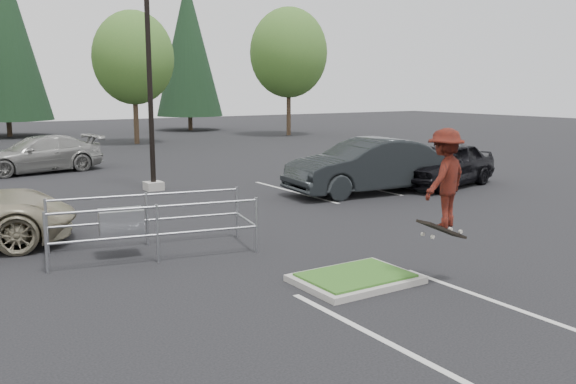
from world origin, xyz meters
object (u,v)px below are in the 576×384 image
light_pole (149,60)px  cart_corral (128,221)px  decid_c (133,61)px  car_r_black (446,164)px  decid_d (288,56)px  car_far_silver (39,154)px  conif_c (188,47)px  conif_b (1,27)px  car_r_charc (367,166)px  skateboarder (444,179)px

light_pole → cart_corral: bearing=-113.8°
decid_c → car_r_black: decid_c is taller
decid_d → car_far_silver: decid_d is taller
decid_d → conif_c: (-3.99, 9.17, 0.94)m
conif_b → car_r_black: conif_b is taller
light_pole → car_r_charc: bearing=-37.2°
light_pole → conif_c: size_ratio=0.81×
decid_d → car_r_charc: size_ratio=1.65×
light_pole → conif_b: 28.69m
conif_b → car_far_silver: size_ratio=2.71×
decid_c → decid_d: (12.00, 0.50, 0.66)m
conif_c → car_r_charc: (-7.50, -32.06, -5.90)m
conif_b → cart_corral: 37.20m
cart_corral → car_r_black: car_r_black is taller
light_pole → car_r_black: (9.39, -5.00, -3.74)m
decid_c → conif_b: conif_b is taller
decid_d → conif_c: 10.04m
decid_c → conif_c: (8.01, 9.67, 1.59)m
skateboarder → car_r_black: bearing=-154.6°
conif_c → skateboarder: 42.74m
light_pole → cart_corral: (-3.49, -7.90, -3.78)m
decid_d → car_r_charc: 26.09m
decid_d → conif_c: size_ratio=0.75×
cart_corral → decid_c: bearing=82.5°
car_far_silver → cart_corral: bearing=-12.1°
cart_corral → light_pole: bearing=77.9°
light_pole → cart_corral: light_pole is taller
car_r_charc → car_far_silver: size_ratio=1.07×
cart_corral → car_far_silver: 14.97m
conif_c → car_far_silver: size_ratio=2.33×
decid_c → decid_d: size_ratio=0.89×
cart_corral → skateboarder: size_ratio=2.21×
decid_d → conif_b: 20.76m
skateboarder → car_far_silver: 20.31m
light_pole → car_far_silver: light_pole is taller
car_r_black → car_far_silver: (-11.88, 12.03, -0.04)m
light_pole → conif_b: (-0.50, 28.50, 3.29)m
conif_b → cart_corral: bearing=-94.7°
cart_corral → car_far_silver: size_ratio=0.86×
conif_b → skateboarder: bearing=-88.3°
conif_b → car_far_silver: bearing=-95.3°
skateboarder → decid_c: bearing=-116.0°
light_pole → decid_d: (17.49, 18.33, 1.35)m
decid_c → car_far_silver: decid_c is taller
decid_d → skateboarder: decid_d is taller
car_r_black → car_far_silver: bearing=-148.0°
cart_corral → car_r_charc: size_ratio=0.81×
light_pole → conif_b: bearing=91.0°
decid_c → cart_corral: 27.62m
cart_corral → car_r_charc: car_r_charc is taller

